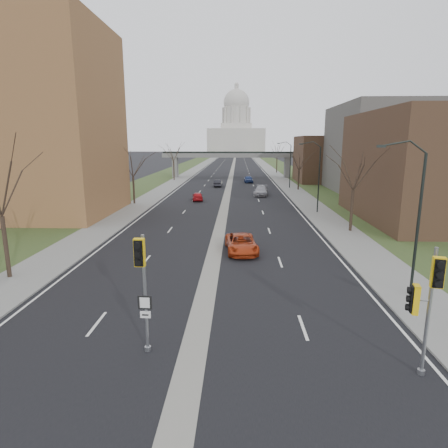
# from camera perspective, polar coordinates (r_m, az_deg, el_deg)

# --- Properties ---
(ground) EXTENTS (700.00, 700.00, 0.00)m
(ground) POSITION_cam_1_polar(r_m,az_deg,el_deg) (17.03, -4.58, -18.34)
(ground) COLOR black
(ground) RESTS_ON ground
(road_surface) EXTENTS (20.00, 600.00, 0.01)m
(road_surface) POSITION_cam_1_polar(r_m,az_deg,el_deg) (164.77, 1.52, 9.32)
(road_surface) COLOR black
(road_surface) RESTS_ON ground
(median_strip) EXTENTS (1.20, 600.00, 0.02)m
(median_strip) POSITION_cam_1_polar(r_m,az_deg,el_deg) (164.77, 1.52, 9.32)
(median_strip) COLOR gray
(median_strip) RESTS_ON ground
(sidewalk_right) EXTENTS (4.00, 600.00, 0.12)m
(sidewalk_right) POSITION_cam_1_polar(r_m,az_deg,el_deg) (165.07, 5.74, 9.29)
(sidewalk_right) COLOR gray
(sidewalk_right) RESTS_ON ground
(sidewalk_left) EXTENTS (4.00, 600.00, 0.12)m
(sidewalk_left) POSITION_cam_1_polar(r_m,az_deg,el_deg) (165.34, -2.70, 9.34)
(sidewalk_left) COLOR gray
(sidewalk_left) RESTS_ON ground
(grass_verge_right) EXTENTS (8.00, 600.00, 0.10)m
(grass_verge_right) POSITION_cam_1_polar(r_m,az_deg,el_deg) (165.55, 7.84, 9.24)
(grass_verge_right) COLOR #2D441F
(grass_verge_right) RESTS_ON ground
(grass_verge_left) EXTENTS (8.00, 600.00, 0.10)m
(grass_verge_left) POSITION_cam_1_polar(r_m,az_deg,el_deg) (165.95, -4.79, 9.32)
(grass_verge_left) COLOR #2D441F
(grass_verge_left) RESTS_ON ground
(apartment_building) EXTENTS (25.00, 16.00, 22.00)m
(apartment_building) POSITION_cam_1_polar(r_m,az_deg,el_deg) (52.57, -30.73, 13.20)
(apartment_building) COLOR #94613B
(apartment_building) RESTS_ON ground
(commercial_block_near) EXTENTS (16.00, 20.00, 12.00)m
(commercial_block_near) POSITION_cam_1_polar(r_m,az_deg,el_deg) (48.04, 29.90, 7.53)
(commercial_block_near) COLOR #513825
(commercial_block_near) RESTS_ON ground
(commercial_block_mid) EXTENTS (18.00, 22.00, 15.00)m
(commercial_block_mid) POSITION_cam_1_polar(r_m,az_deg,el_deg) (71.50, 24.02, 10.36)
(commercial_block_mid) COLOR #585651
(commercial_block_mid) RESTS_ON ground
(commercial_block_far) EXTENTS (14.00, 14.00, 10.00)m
(commercial_block_far) POSITION_cam_1_polar(r_m,az_deg,el_deg) (86.98, 15.76, 9.46)
(commercial_block_far) COLOR #513825
(commercial_block_far) RESTS_ON ground
(pedestrian_bridge) EXTENTS (34.00, 3.00, 6.45)m
(pedestrian_bridge) POSITION_cam_1_polar(r_m,az_deg,el_deg) (94.63, 1.04, 10.02)
(pedestrian_bridge) COLOR slate
(pedestrian_bridge) RESTS_ON ground
(capitol) EXTENTS (48.00, 42.00, 55.75)m
(capitol) POSITION_cam_1_polar(r_m,az_deg,el_deg) (334.69, 1.88, 14.04)
(capitol) COLOR beige
(capitol) RESTS_ON ground
(streetlight_near) EXTENTS (2.61, 0.20, 8.70)m
(streetlight_near) POSITION_cam_1_polar(r_m,az_deg,el_deg) (22.55, 26.28, 6.69)
(streetlight_near) COLOR black
(streetlight_near) RESTS_ON sidewalk_right
(streetlight_mid) EXTENTS (2.61, 0.20, 8.70)m
(streetlight_mid) POSITION_cam_1_polar(r_m,az_deg,el_deg) (47.46, 13.47, 9.93)
(streetlight_mid) COLOR black
(streetlight_mid) RESTS_ON sidewalk_right
(streetlight_far) EXTENTS (2.61, 0.20, 8.70)m
(streetlight_far) POSITION_cam_1_polar(r_m,az_deg,el_deg) (73.13, 9.50, 10.83)
(streetlight_far) COLOR black
(streetlight_far) RESTS_ON sidewalk_right
(tree_left_b) EXTENTS (6.75, 6.75, 8.81)m
(tree_left_b) POSITION_cam_1_polar(r_m,az_deg,el_deg) (54.64, -13.80, 9.42)
(tree_left_b) COLOR #382B21
(tree_left_b) RESTS_ON sidewalk_left
(tree_left_c) EXTENTS (7.65, 7.65, 9.99)m
(tree_left_c) POSITION_cam_1_polar(r_m,az_deg,el_deg) (87.81, -7.73, 11.17)
(tree_left_c) COLOR #382B21
(tree_left_c) RESTS_ON sidewalk_left
(tree_right_a) EXTENTS (7.20, 7.20, 9.40)m
(tree_right_a) POSITION_cam_1_polar(r_m,az_deg,el_deg) (38.26, 19.33, 8.60)
(tree_right_a) COLOR #382B21
(tree_right_a) RESTS_ON sidewalk_right
(tree_right_b) EXTENTS (6.30, 6.30, 8.22)m
(tree_right_b) POSITION_cam_1_polar(r_m,az_deg,el_deg) (70.48, 11.42, 9.78)
(tree_right_b) COLOR #382B21
(tree_right_b) RESTS_ON sidewalk_right
(tree_right_c) EXTENTS (7.65, 7.65, 9.99)m
(tree_right_c) POSITION_cam_1_polar(r_m,az_deg,el_deg) (110.11, 8.12, 11.37)
(tree_right_c) COLOR #382B21
(tree_right_c) RESTS_ON sidewalk_right
(signal_pole_median) EXTENTS (0.59, 0.83, 5.09)m
(signal_pole_median) POSITION_cam_1_polar(r_m,az_deg,el_deg) (15.38, -12.36, -7.46)
(signal_pole_median) COLOR gray
(signal_pole_median) RESTS_ON ground
(signal_pole_right) EXTENTS (0.84, 1.06, 5.05)m
(signal_pole_right) POSITION_cam_1_polar(r_m,az_deg,el_deg) (15.55, 28.49, -9.45)
(signal_pole_right) COLOR gray
(signal_pole_right) RESTS_ON ground
(car_left_near) EXTENTS (2.02, 3.97, 1.29)m
(car_left_near) POSITION_cam_1_polar(r_m,az_deg,el_deg) (57.09, -4.05, 4.23)
(car_left_near) COLOR #AF1419
(car_left_near) RESTS_ON ground
(car_left_far) EXTENTS (1.64, 4.23, 1.37)m
(car_left_far) POSITION_cam_1_polar(r_m,az_deg,el_deg) (75.17, -0.89, 6.24)
(car_left_far) COLOR black
(car_left_far) RESTS_ON ground
(car_right_near) EXTENTS (2.89, 5.35, 1.43)m
(car_right_near) POSITION_cam_1_polar(r_m,az_deg,el_deg) (30.17, 2.67, -2.98)
(car_right_near) COLOR #AC3312
(car_right_near) RESTS_ON ground
(car_right_mid) EXTENTS (2.83, 5.60, 1.56)m
(car_right_mid) POSITION_cam_1_polar(r_m,az_deg,el_deg) (62.92, 5.66, 5.07)
(car_right_mid) COLOR #95959C
(car_right_mid) RESTS_ON ground
(car_right_far) EXTENTS (2.06, 4.51, 1.50)m
(car_right_far) POSITION_cam_1_polar(r_m,az_deg,el_deg) (83.06, 3.76, 6.84)
(car_right_far) COLOR navy
(car_right_far) RESTS_ON ground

